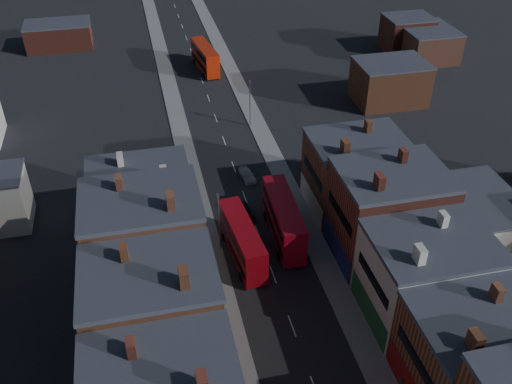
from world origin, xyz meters
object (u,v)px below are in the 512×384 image
bus_0 (242,240)px  car_2 (243,213)px  ped_3 (401,384)px  bus_2 (205,57)px  bus_1 (284,219)px  car_3 (247,175)px

bus_0 → car_2: bus_0 is taller
car_2 → ped_3: (8.90, -29.52, 0.34)m
ped_3 → bus_2: bearing=-13.3°
bus_1 → car_2: bus_1 is taller
bus_1 → car_2: 6.98m
bus_1 → car_2: size_ratio=2.55×
car_2 → bus_2: bearing=81.6°
bus_2 → ped_3: bus_2 is taller
bus_0 → bus_1: size_ratio=0.93×
bus_2 → car_2: (-2.70, -49.37, -2.03)m
bus_0 → ped_3: size_ratio=6.51×
bus_2 → car_3: bus_2 is taller
car_2 → car_3: bearing=68.8°
bus_0 → car_2: size_ratio=2.38×
bus_1 → car_3: (-1.59, 14.08, -2.29)m
bus_0 → car_3: bus_0 is taller
car_2 → bus_0: bearing=-107.3°
bus_0 → bus_2: size_ratio=0.98×
bus_1 → car_2: (-4.12, 5.18, -2.22)m
bus_0 → car_2: 8.24m
bus_2 → car_3: size_ratio=2.82×
car_2 → car_3: car_2 is taller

